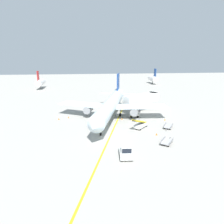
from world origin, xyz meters
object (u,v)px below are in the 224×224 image
at_px(safety_cone_nose_right, 122,119).
at_px(baggage_tug_near_wing, 135,114).
at_px(airliner, 111,105).
at_px(safety_cone_wingtip_left, 59,119).
at_px(ground_crew_marshaller, 99,128).
at_px(ground_crew_wing_walker, 102,123).
at_px(baggage_cart_loaded, 168,126).
at_px(safety_cone_wingtip_right, 165,120).
at_px(jet_bridge, 144,98).
at_px(belt_loader_forward_hold, 141,125).
at_px(safety_cone_nose_left, 157,134).
at_px(baggage_cart_empty_trailing, 167,141).
at_px(pushback_tug, 126,151).
at_px(safety_cone_tail_area, 68,117).

bearing_deg(safety_cone_nose_right, baggage_tug_near_wing, 23.06).
bearing_deg(airliner, safety_cone_wingtip_left, 179.72).
distance_m(ground_crew_marshaller, ground_crew_wing_walker, 3.28).
height_order(baggage_tug_near_wing, safety_cone_nose_right, baggage_tug_near_wing).
distance_m(baggage_cart_loaded, ground_crew_marshaller, 15.08).
bearing_deg(safety_cone_nose_right, safety_cone_wingtip_right, -11.04).
relative_size(jet_bridge, safety_cone_wingtip_right, 27.59).
relative_size(airliner, safety_cone_nose_right, 78.75).
distance_m(airliner, baggage_tug_near_wing, 6.78).
bearing_deg(belt_loader_forward_hold, baggage_cart_loaded, -7.47).
relative_size(ground_crew_marshaller, safety_cone_nose_left, 3.86).
relative_size(safety_cone_wingtip_left, safety_cone_wingtip_right, 1.00).
xyz_separation_m(baggage_cart_empty_trailing, safety_cone_nose_left, (-0.43, 4.24, -0.25)).
bearing_deg(baggage_cart_loaded, safety_cone_nose_left, -137.06).
bearing_deg(ground_crew_marshaller, airliner, 70.55).
bearing_deg(baggage_cart_loaded, safety_cone_wingtip_right, 76.16).
height_order(baggage_tug_near_wing, safety_cone_wingtip_left, baggage_tug_near_wing).
xyz_separation_m(belt_loader_forward_hold, safety_cone_wingtip_right, (7.33, 4.54, -0.56)).
bearing_deg(jet_bridge, pushback_tug, -111.38).
xyz_separation_m(baggage_cart_loaded, safety_cone_nose_left, (-3.92, -3.65, -0.25)).
bearing_deg(safety_cone_wingtip_right, airliner, 163.54).
xyz_separation_m(ground_crew_wing_walker, safety_cone_nose_right, (5.33, 5.06, -0.69)).
xyz_separation_m(baggage_tug_near_wing, safety_cone_wingtip_left, (-19.26, 0.25, -0.71)).
relative_size(pushback_tug, baggage_cart_loaded, 1.04).
relative_size(pushback_tug, safety_cone_nose_left, 8.56).
height_order(belt_loader_forward_hold, safety_cone_wingtip_right, belt_loader_forward_hold).
xyz_separation_m(baggage_tug_near_wing, safety_cone_nose_left, (1.27, -12.58, -0.71)).
height_order(baggage_tug_near_wing, ground_crew_marshaller, baggage_tug_near_wing).
bearing_deg(ground_crew_marshaller, baggage_cart_loaded, 3.49).
distance_m(jet_bridge, safety_cone_nose_left, 19.60).
height_order(jet_bridge, baggage_cart_loaded, jet_bridge).
bearing_deg(airliner, jet_bridge, 31.12).
xyz_separation_m(belt_loader_forward_hold, safety_cone_nose_left, (2.09, -4.44, -0.56)).
bearing_deg(ground_crew_wing_walker, jet_bridge, 44.79).
bearing_deg(safety_cone_nose_left, belt_loader_forward_hold, 115.21).
distance_m(belt_loader_forward_hold, baggage_cart_empty_trailing, 9.05).
height_order(safety_cone_wingtip_left, safety_cone_wingtip_right, same).
relative_size(baggage_cart_empty_trailing, safety_cone_tail_area, 7.89).
bearing_deg(baggage_cart_empty_trailing, safety_cone_wingtip_right, 70.04).
bearing_deg(baggage_cart_loaded, ground_crew_wing_walker, 170.94).
height_order(airliner, jet_bridge, airliner).
distance_m(pushback_tug, safety_cone_nose_right, 19.37).
relative_size(airliner, safety_cone_wingtip_left, 78.75).
xyz_separation_m(belt_loader_forward_hold, baggage_cart_loaded, (6.01, -0.79, -0.31)).
relative_size(jet_bridge, ground_crew_marshaller, 7.14).
height_order(pushback_tug, belt_loader_forward_hold, belt_loader_forward_hold).
xyz_separation_m(airliner, jet_bridge, (10.48, 6.33, 0.12)).
bearing_deg(pushback_tug, baggage_tug_near_wing, 72.60).
bearing_deg(ground_crew_marshaller, baggage_cart_empty_trailing, -31.14).
height_order(jet_bridge, safety_cone_wingtip_left, jet_bridge).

